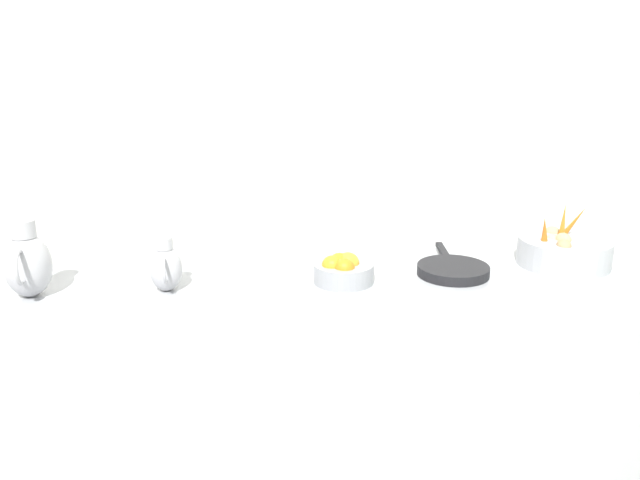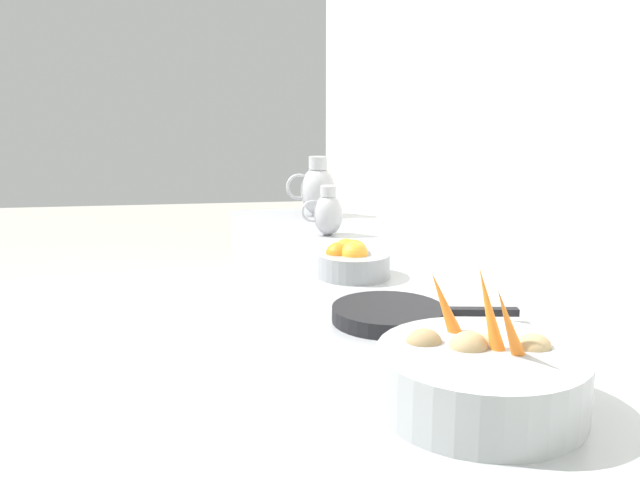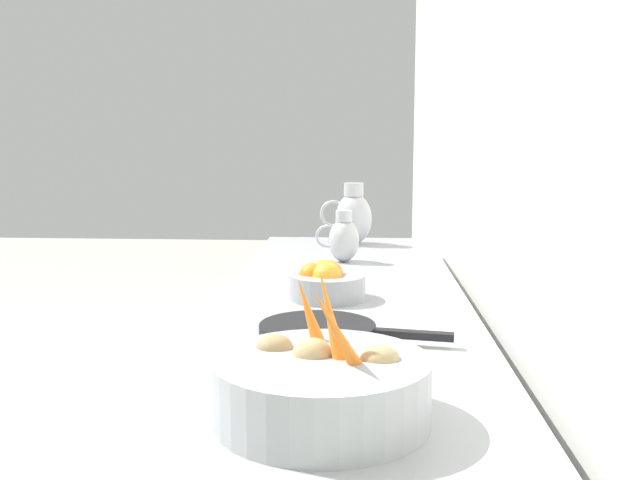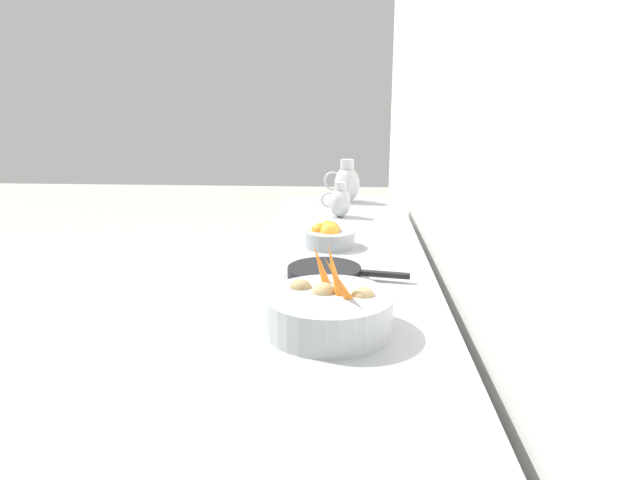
{
  "view_description": "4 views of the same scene",
  "coord_description": "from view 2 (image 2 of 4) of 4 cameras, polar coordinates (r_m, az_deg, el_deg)",
  "views": [
    {
      "loc": [
        0.63,
        -0.29,
        1.71
      ],
      "look_at": [
        -1.29,
        0.05,
        1.12
      ],
      "focal_mm": 37.41,
      "sensor_mm": 36.0,
      "label": 1
    },
    {
      "loc": [
        -1.1,
        1.93,
        1.4
      ],
      "look_at": [
        -1.37,
        0.15,
        1.02
      ],
      "focal_mm": 36.99,
      "sensor_mm": 36.0,
      "label": 2
    },
    {
      "loc": [
        -1.56,
        2.02,
        1.34
      ],
      "look_at": [
        -1.46,
        0.5,
        1.12
      ],
      "focal_mm": 39.33,
      "sensor_mm": 36.0,
      "label": 3
    },
    {
      "loc": [
        -1.56,
        2.28,
        1.5
      ],
      "look_at": [
        -1.44,
        0.53,
        1.04
      ],
      "focal_mm": 29.84,
      "sensor_mm": 36.0,
      "label": 4
    }
  ],
  "objects": [
    {
      "name": "skillet_on_counter",
      "position": [
        1.49,
        6.13,
        -6.38
      ],
      "size": [
        0.41,
        0.25,
        0.03
      ],
      "color": "black",
      "rests_on": "prep_counter"
    },
    {
      "name": "metal_pitcher_short",
      "position": [
        2.42,
        0.67,
        2.36
      ],
      "size": [
        0.15,
        0.11,
        0.18
      ],
      "color": "#A3A3A8",
      "rests_on": "prep_counter"
    },
    {
      "name": "vegetable_colander",
      "position": [
        1.1,
        13.69,
        -11.5
      ],
      "size": [
        0.33,
        0.33,
        0.24
      ],
      "color": "#9EA0A5",
      "rests_on": "prep_counter"
    },
    {
      "name": "metal_pitcher_tall",
      "position": [
        2.84,
        -0.22,
        4.43
      ],
      "size": [
        0.21,
        0.15,
        0.25
      ],
      "color": "#A3A3A8",
      "rests_on": "prep_counter"
    },
    {
      "name": "prep_counter",
      "position": [
        1.93,
        4.39,
        -17.38
      ],
      "size": [
        0.7,
        2.68,
        0.91
      ],
      "primitive_type": "cube",
      "color": "#9EA0A5",
      "rests_on": "ground_plane"
    },
    {
      "name": "orange_bowl",
      "position": [
        1.85,
        2.77,
        -1.8
      ],
      "size": [
        0.21,
        0.21,
        0.1
      ],
      "color": "gray",
      "rests_on": "prep_counter"
    }
  ]
}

